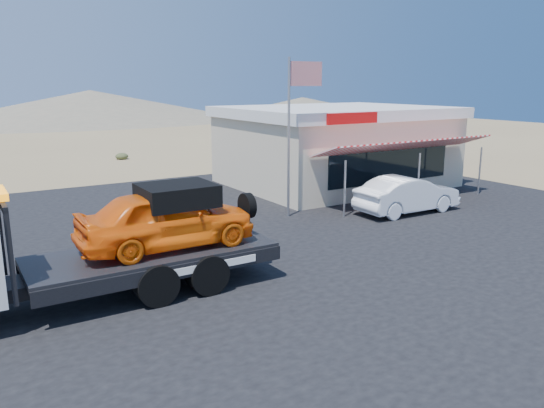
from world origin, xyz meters
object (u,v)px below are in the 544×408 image
(jerky_store, at_px, (335,145))
(white_sedan, at_px, (407,194))
(flagpole, at_px, (294,119))
(tow_truck, at_px, (85,239))

(jerky_store, bearing_deg, white_sedan, -102.41)
(white_sedan, height_order, jerky_store, jerky_store)
(jerky_store, distance_m, flagpole, 7.36)
(white_sedan, height_order, flagpole, flagpole)
(tow_truck, xyz_separation_m, jerky_store, (14.35, 8.85, 0.44))
(white_sedan, xyz_separation_m, jerky_store, (1.42, 6.45, 1.24))
(white_sedan, distance_m, jerky_store, 6.72)
(tow_truck, height_order, white_sedan, tow_truck)
(tow_truck, relative_size, white_sedan, 1.94)
(tow_truck, relative_size, jerky_store, 0.83)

